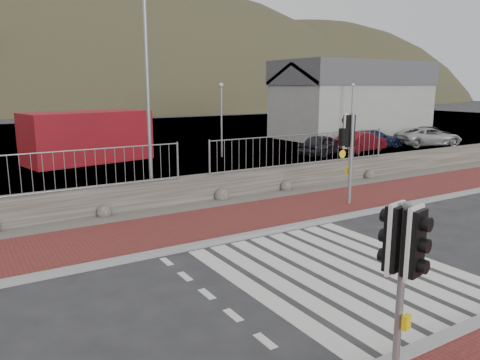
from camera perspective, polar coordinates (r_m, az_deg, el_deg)
ground at (r=10.63m, az=12.00°, el=-10.83°), size 220.00×220.00×0.00m
sidewalk_far at (r=14.01m, az=-0.75°, el=-4.89°), size 40.00×3.00×0.08m
kerb_near at (r=8.90m, az=25.92°, el=-16.01°), size 40.00×0.25×0.12m
kerb_far at (r=12.80m, az=2.71°, el=-6.45°), size 40.00×0.25×0.12m
zebra_crossing at (r=10.63m, az=12.00°, el=-10.80°), size 4.62×5.60×0.01m
gravel_strip at (r=15.71m, az=-4.50°, el=-3.16°), size 40.00×1.50×0.06m
stone_wall at (r=16.31m, az=-5.81°, el=-1.12°), size 40.00×0.60×0.90m
railing at (r=15.93m, az=-5.67°, el=3.60°), size 18.07×0.07×1.22m
quay at (r=35.85m, az=-20.35°, el=4.38°), size 120.00×40.00×0.50m
water at (r=70.40m, az=-26.11°, el=7.07°), size 220.00×50.00×0.05m
harbor_building at (r=38.08m, az=13.55°, el=9.57°), size 12.20×6.20×5.80m
hills_backdrop at (r=99.66m, az=-22.56°, el=-5.17°), size 254.00×90.00×100.00m
traffic_signal_near at (r=6.42m, az=19.27°, el=-8.77°), size 0.40×0.29×2.55m
traffic_signal_far at (r=15.82m, az=13.37°, el=4.90°), size 0.74×0.27×3.12m
streetlight at (r=16.25m, az=-10.87°, el=11.32°), size 1.48×0.53×7.11m
shipping_container at (r=26.00m, az=-18.05°, el=5.03°), size 6.75×3.88×2.64m
car_a at (r=27.50m, az=10.00°, el=4.24°), size 3.82×2.50×1.21m
car_b at (r=29.27m, az=14.49°, el=4.52°), size 4.00×1.98×1.26m
car_c at (r=31.61m, az=15.89°, el=4.86°), size 4.25×2.33×1.17m
car_d at (r=33.80m, az=22.00°, el=4.91°), size 4.79×3.24×1.22m
car_e at (r=37.40m, az=22.17°, el=5.36°), size 3.37×1.78×1.09m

